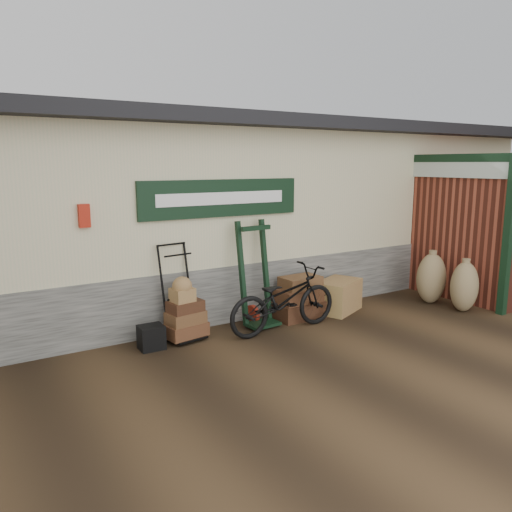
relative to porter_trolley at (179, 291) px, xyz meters
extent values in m
plane|color=black|center=(1.11, -0.78, -0.69)|extent=(80.00, 80.00, 0.00)
cube|color=#4C4C47|center=(1.11, 1.97, -0.24)|extent=(14.00, 3.54, 0.90)
cube|color=beige|center=(1.11, 1.97, 1.26)|extent=(14.00, 3.50, 2.10)
cube|color=black|center=(1.11, 1.82, 2.41)|extent=(14.40, 4.10, 0.20)
cube|color=black|center=(0.81, 0.19, 1.26)|extent=(2.60, 0.06, 0.55)
cube|color=white|center=(0.81, 0.16, 1.26)|extent=(2.10, 0.01, 0.18)
cube|color=#A71C0B|center=(-1.19, 0.19, 1.11)|extent=(0.14, 0.10, 0.30)
cube|color=maroon|center=(5.81, 0.42, 0.61)|extent=(1.60, 4.50, 2.60)
cube|color=black|center=(4.96, -1.78, 0.61)|extent=(0.12, 0.12, 2.60)
cube|color=#194C2D|center=(4.99, -0.58, 1.66)|extent=(0.04, 2.40, 0.28)
cube|color=black|center=(4.99, -0.58, 1.86)|extent=(0.05, 2.50, 0.14)
cube|color=brown|center=(2.79, -0.20, -0.42)|extent=(0.96, 0.81, 0.53)
cube|color=black|center=(-0.51, -0.21, -0.53)|extent=(0.33, 0.29, 0.33)
imported|color=black|center=(1.42, -0.54, -0.15)|extent=(0.67, 1.85, 1.07)
ellipsoid|color=olive|center=(4.52, -0.70, -0.24)|extent=(0.56, 0.47, 0.90)
ellipsoid|color=olive|center=(4.57, -1.33, -0.26)|extent=(0.65, 0.60, 0.85)
camera|label=1|loc=(-2.70, -6.35, 1.77)|focal=35.00mm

